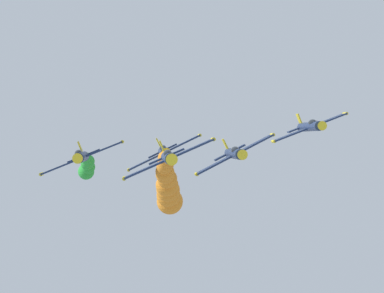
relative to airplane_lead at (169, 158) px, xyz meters
name	(u,v)px	position (x,y,z in m)	size (l,w,h in m)	color
airplane_lead	(169,158)	(0.00, 0.00, 0.00)	(8.90, 10.35, 4.16)	navy
smoke_trail_lead	(168,187)	(-0.97, -22.41, -4.17)	(3.91, 22.67, 8.54)	orange
airplane_left_inner	(235,153)	(-7.48, -8.86, 0.22)	(8.67, 10.35, 4.69)	navy
airplane_right_inner	(81,157)	(8.77, -9.51, -0.13)	(9.00, 10.35, 3.90)	navy
smoke_trail_right_inner	(87,166)	(9.09, -24.86, -1.59)	(2.47, 13.20, 3.76)	green
airplane_left_outer	(164,152)	(-0.26, -16.48, 0.31)	(8.75, 10.35, 4.51)	navy
airplane_right_outer	(310,126)	(-17.47, -16.42, 3.26)	(9.06, 10.35, 3.75)	navy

